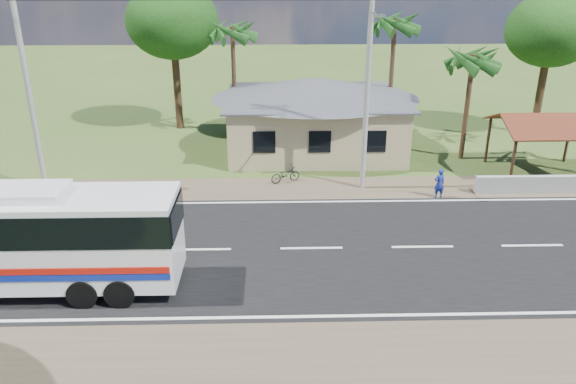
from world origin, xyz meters
name	(u,v)px	position (x,y,z in m)	size (l,w,h in m)	color
ground	(312,249)	(0.00, 0.00, 0.00)	(120.00, 120.00, 0.00)	#304C1B
road	(312,248)	(0.00, 0.00, 0.01)	(120.00, 16.00, 0.03)	black
house	(315,107)	(1.00, 13.00, 2.64)	(12.40, 10.00, 5.00)	tan
waiting_shed	(547,124)	(13.00, 8.50, 2.73)	(5.20, 4.48, 3.35)	#3A2815
concrete_barrier	(545,184)	(12.00, 5.60, 0.45)	(7.00, 0.30, 0.90)	#9E9E99
utility_poles	(361,75)	(2.67, 6.49, 5.77)	(32.80, 2.22, 11.00)	#9E9E99
palm_near	(473,60)	(9.50, 11.00, 5.71)	(2.80, 2.80, 6.70)	#47301E
palm_mid	(395,24)	(6.00, 15.50, 7.16)	(2.80, 2.80, 8.20)	#47301E
palm_far	(232,32)	(-4.00, 16.00, 6.68)	(2.80, 2.80, 7.70)	#47301E
tree_behind_house	(172,21)	(-8.00, 18.00, 7.12)	(6.00, 6.00, 9.61)	#47301E
tree_behind_shed	(551,31)	(16.00, 16.00, 6.68)	(5.60, 5.60, 9.02)	#47301E
motorcycle	(285,175)	(-0.90, 7.39, 0.42)	(0.56, 1.61, 0.85)	black
person	(439,184)	(6.53, 5.11, 0.74)	(0.54, 0.36, 1.49)	navy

